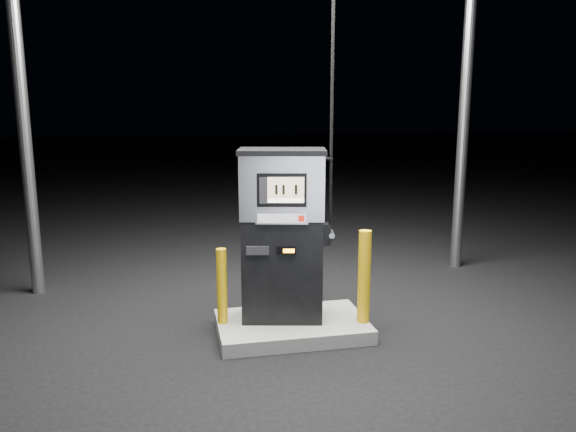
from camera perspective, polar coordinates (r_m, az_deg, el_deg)
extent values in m
plane|color=black|center=(6.24, 0.40, -11.79)|extent=(80.00, 80.00, 0.00)
cube|color=slate|center=(6.21, 0.40, -11.15)|extent=(1.60, 1.00, 0.15)
cylinder|color=gray|center=(7.82, -25.30, 8.80)|extent=(0.16, 0.16, 4.50)
cylinder|color=gray|center=(8.70, 17.44, 9.50)|extent=(0.16, 0.16, 4.50)
cube|color=black|center=(6.07, -0.58, -5.32)|extent=(0.93, 0.66, 1.12)
cube|color=#A9AAB1|center=(5.88, -0.60, 3.06)|extent=(0.95, 0.68, 0.67)
cube|color=black|center=(5.84, -0.61, 6.58)|extent=(1.00, 0.72, 0.05)
cube|color=black|center=(5.62, -0.64, 2.63)|extent=(0.50, 0.13, 0.34)
cube|color=tan|center=(5.60, -0.23, 2.88)|extent=(0.36, 0.08, 0.21)
cube|color=white|center=(5.62, -0.23, 1.58)|extent=(0.36, 0.08, 0.04)
cube|color=#A9AAB1|center=(5.67, -0.63, -0.22)|extent=(0.53, 0.14, 0.13)
cube|color=#A4A6AC|center=(5.66, -0.63, -0.25)|extent=(0.48, 0.11, 0.09)
cube|color=#A2170A|center=(5.66, 1.36, -0.26)|extent=(0.06, 0.02, 0.06)
cube|color=black|center=(5.75, -0.18, -3.54)|extent=(0.20, 0.06, 0.08)
cube|color=orange|center=(5.74, 0.09, -3.56)|extent=(0.11, 0.03, 0.04)
cube|color=black|center=(5.76, -3.12, -3.53)|extent=(0.23, 0.07, 0.09)
cube|color=black|center=(5.99, 3.91, -1.83)|extent=(0.12, 0.18, 0.22)
cylinder|color=gray|center=(5.99, 4.42, -1.83)|extent=(0.10, 0.21, 0.06)
cylinder|color=black|center=(5.79, 4.50, 12.61)|extent=(0.04, 0.04, 2.77)
cylinder|color=#E1AA0C|center=(6.01, -6.72, -7.09)|extent=(0.13, 0.13, 0.81)
cylinder|color=#E1AA0C|center=(6.03, 7.74, -6.13)|extent=(0.16, 0.16, 1.00)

